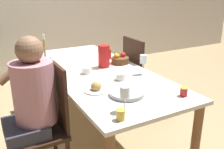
# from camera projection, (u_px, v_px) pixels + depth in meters

# --- Properties ---
(ground_plane) EXTENTS (20.00, 20.00, 0.00)m
(ground_plane) POSITION_uv_depth(u_px,v_px,m) (98.00, 135.00, 2.66)
(ground_plane) COLOR tan
(dining_table) EXTENTS (0.87, 2.04, 0.73)m
(dining_table) POSITION_uv_depth(u_px,v_px,m) (97.00, 79.00, 2.45)
(dining_table) COLOR silver
(dining_table) RESTS_ON ground_plane
(chair_person_side) EXTENTS (0.42, 0.42, 0.97)m
(chair_person_side) POSITION_uv_depth(u_px,v_px,m) (45.00, 123.00, 1.91)
(chair_person_side) COLOR #331E14
(chair_person_side) RESTS_ON ground_plane
(chair_opposite) EXTENTS (0.42, 0.42, 0.97)m
(chair_opposite) POSITION_uv_depth(u_px,v_px,m) (141.00, 77.00, 2.87)
(chair_opposite) COLOR #331E14
(chair_opposite) RESTS_ON ground_plane
(person_seated) EXTENTS (0.39, 0.41, 1.19)m
(person_seated) POSITION_uv_depth(u_px,v_px,m) (30.00, 102.00, 1.80)
(person_seated) COLOR #33333D
(person_seated) RESTS_ON ground_plane
(red_pitcher) EXTENTS (0.14, 0.11, 0.22)m
(red_pitcher) POSITION_uv_depth(u_px,v_px,m) (104.00, 56.00, 2.48)
(red_pitcher) COLOR red
(red_pitcher) RESTS_ON dining_table
(wine_glass_water) EXTENTS (0.06, 0.06, 0.18)m
(wine_glass_water) POSITION_uv_depth(u_px,v_px,m) (143.00, 60.00, 2.27)
(wine_glass_water) COLOR white
(wine_glass_water) RESTS_ON dining_table
(wine_glass_juice) EXTENTS (0.06, 0.06, 0.17)m
(wine_glass_juice) POSITION_uv_depth(u_px,v_px,m) (125.00, 93.00, 1.59)
(wine_glass_juice) COLOR white
(wine_glass_juice) RESTS_ON dining_table
(teacup_near_person) EXTENTS (0.14, 0.14, 0.06)m
(teacup_near_person) POSITION_uv_depth(u_px,v_px,m) (121.00, 77.00, 2.14)
(teacup_near_person) COLOR silver
(teacup_near_person) RESTS_ON dining_table
(teacup_across) EXTENTS (0.14, 0.14, 0.06)m
(teacup_across) POSITION_uv_depth(u_px,v_px,m) (87.00, 71.00, 2.30)
(teacup_across) COLOR silver
(teacup_across) RESTS_ON dining_table
(serving_tray) EXTENTS (0.27, 0.27, 0.03)m
(serving_tray) POSITION_uv_depth(u_px,v_px,m) (127.00, 93.00, 1.86)
(serving_tray) COLOR #9E9EA3
(serving_tray) RESTS_ON dining_table
(bread_plate) EXTENTS (0.19, 0.19, 0.08)m
(bread_plate) POSITION_uv_depth(u_px,v_px,m) (96.00, 88.00, 1.93)
(bread_plate) COLOR silver
(bread_plate) RESTS_ON dining_table
(jam_jar_amber) EXTENTS (0.06, 0.06, 0.07)m
(jam_jar_amber) POSITION_uv_depth(u_px,v_px,m) (184.00, 91.00, 1.84)
(jam_jar_amber) COLOR #A81E1E
(jam_jar_amber) RESTS_ON dining_table
(jam_jar_red) EXTENTS (0.06, 0.06, 0.07)m
(jam_jar_red) POSITION_uv_depth(u_px,v_px,m) (121.00, 114.00, 1.51)
(jam_jar_red) COLOR gold
(jam_jar_red) RESTS_ON dining_table
(fruit_bowl) EXTENTS (0.18, 0.18, 0.11)m
(fruit_bowl) POSITION_uv_depth(u_px,v_px,m) (120.00, 60.00, 2.62)
(fruit_bowl) COLOR brown
(fruit_bowl) RESTS_ON dining_table
(candlestick_tall) EXTENTS (0.06, 0.06, 0.30)m
(candlestick_tall) POSITION_uv_depth(u_px,v_px,m) (45.00, 52.00, 2.63)
(candlestick_tall) COLOR olive
(candlestick_tall) RESTS_ON dining_table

